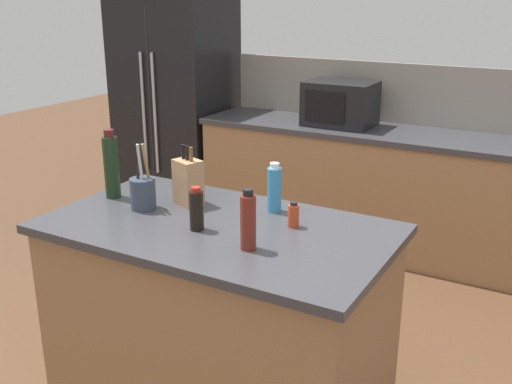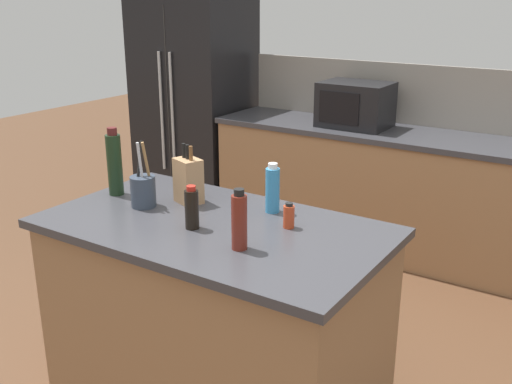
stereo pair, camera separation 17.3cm
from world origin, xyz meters
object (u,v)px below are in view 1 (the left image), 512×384
(utensil_crock, at_px, (144,192))
(vinegar_bottle, at_px, (248,221))
(spice_jar_paprika, at_px, (294,215))
(dish_soap_bottle, at_px, (274,189))
(refrigerator, at_px, (176,107))
(wine_bottle, at_px, (111,166))
(soy_sauce_bottle, at_px, (197,210))
(knife_block, at_px, (188,181))
(microwave, at_px, (340,104))

(utensil_crock, relative_size, vinegar_bottle, 1.27)
(spice_jar_paprika, bearing_deg, dish_soap_bottle, 141.64)
(refrigerator, height_order, dish_soap_bottle, refrigerator)
(refrigerator, bearing_deg, dish_soap_bottle, -44.01)
(utensil_crock, height_order, wine_bottle, wine_bottle)
(refrigerator, relative_size, soy_sauce_bottle, 9.59)
(knife_block, bearing_deg, spice_jar_paprika, 17.88)
(utensil_crock, height_order, soy_sauce_bottle, utensil_crock)
(utensil_crock, xyz_separation_m, dish_soap_bottle, (0.56, 0.27, 0.03))
(knife_block, xyz_separation_m, vinegar_bottle, (0.52, -0.32, 0.01))
(wine_bottle, bearing_deg, vinegar_bottle, -13.46)
(knife_block, relative_size, soy_sauce_bottle, 1.50)
(microwave, height_order, dish_soap_bottle, microwave)
(soy_sauce_bottle, bearing_deg, vinegar_bottle, -12.98)
(refrigerator, distance_m, vinegar_bottle, 3.24)
(wine_bottle, distance_m, vinegar_bottle, 0.94)
(vinegar_bottle, xyz_separation_m, dish_soap_bottle, (-0.11, 0.43, -0.01))
(refrigerator, relative_size, microwave, 3.64)
(knife_block, height_order, dish_soap_bottle, knife_block)
(dish_soap_bottle, bearing_deg, utensil_crock, -154.18)
(wine_bottle, bearing_deg, microwave, 80.69)
(dish_soap_bottle, bearing_deg, wine_bottle, -164.92)
(refrigerator, xyz_separation_m, dish_soap_bottle, (2.05, -1.98, 0.12))
(utensil_crock, xyz_separation_m, spice_jar_paprika, (0.72, 0.14, -0.03))
(utensil_crock, relative_size, dish_soap_bottle, 1.36)
(soy_sauce_bottle, bearing_deg, wine_bottle, 166.31)
(soy_sauce_bottle, xyz_separation_m, vinegar_bottle, (0.30, -0.07, 0.03))
(microwave, height_order, spice_jar_paprika, microwave)
(spice_jar_paprika, bearing_deg, knife_block, 178.10)
(microwave, bearing_deg, utensil_crock, -92.82)
(refrigerator, bearing_deg, wine_bottle, -60.36)
(spice_jar_paprika, relative_size, vinegar_bottle, 0.45)
(dish_soap_bottle, bearing_deg, microwave, 103.11)
(vinegar_bottle, bearing_deg, dish_soap_bottle, 104.41)
(refrigerator, xyz_separation_m, utensil_crock, (1.49, -2.24, 0.09))
(knife_block, height_order, utensil_crock, utensil_crock)
(wine_bottle, distance_m, dish_soap_bottle, 0.83)
(utensil_crock, bearing_deg, dish_soap_bottle, 25.82)
(knife_block, bearing_deg, vinegar_bottle, -11.92)
(soy_sauce_bottle, bearing_deg, utensil_crock, 165.54)
(spice_jar_paprika, height_order, soy_sauce_bottle, soy_sauce_bottle)
(spice_jar_paprika, bearing_deg, soy_sauce_bottle, -146.07)
(refrigerator, xyz_separation_m, knife_block, (1.63, -2.09, 0.12))
(spice_jar_paprika, bearing_deg, microwave, 106.59)
(soy_sauce_bottle, relative_size, wine_bottle, 0.56)
(soy_sauce_bottle, bearing_deg, microwave, 96.54)
(spice_jar_paprika, bearing_deg, refrigerator, 136.38)
(microwave, bearing_deg, knife_block, -88.95)
(utensil_crock, distance_m, dish_soap_bottle, 0.62)
(microwave, distance_m, utensil_crock, 2.20)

